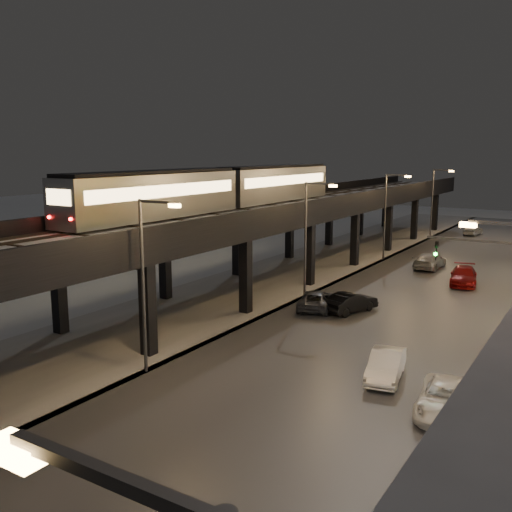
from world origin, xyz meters
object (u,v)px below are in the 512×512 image
Objects in this scene: subway_train at (224,188)px; car_far_white at (473,230)px; car_mid_silver at (316,300)px; car_onc_white at (463,276)px; car_onc_dark at (445,400)px; car_onc_silver at (386,366)px; car_near_white at (351,303)px; car_mid_dark at (430,261)px.

subway_train reaches higher than car_far_white.
car_onc_white reaches higher than car_mid_silver.
subway_train is 27.90m from car_onc_dark.
car_onc_silver reaches higher than car_mid_silver.
car_onc_white is (7.33, 13.54, 0.08)m from car_mid_silver.
car_mid_silver reaches higher than car_onc_dark.
car_onc_white is at bearing 92.89° from car_onc_dark.
subway_train is 21.73m from car_onc_white.
car_onc_dark is (9.65, -12.67, -0.05)m from car_near_white.
car_far_white is at bearing 73.92° from subway_train.
car_mid_dark reaches higher than car_far_white.
car_far_white is (-0.57, 43.93, 0.00)m from car_near_white.
car_onc_silver is at bearing -97.67° from car_onc_white.
car_mid_dark is 1.02× the size of car_onc_white.
car_onc_silver is 0.83× the size of car_onc_white.
car_near_white is (12.53, -2.43, -7.56)m from subway_train.
subway_train is 7.74× the size of car_near_white.
car_mid_silver is 17.19m from car_onc_dark.
car_onc_dark is at bearing -34.24° from subway_train.
car_mid_dark is 6.76m from car_onc_white.
car_mid_dark is at bearing -116.79° from car_mid_silver.
car_mid_silver is at bearing 92.69° from car_far_white.
car_far_white is 57.51m from car_onc_dark.
car_onc_silver is at bearing 113.81° from car_mid_silver.
car_onc_white is at bearing -92.28° from car_near_white.
car_mid_dark reaches higher than car_onc_silver.
car_mid_dark is 1.22× the size of car_onc_silver.
car_onc_dark is at bearing 117.24° from car_mid_silver.
car_onc_silver is at bearing -34.17° from subway_train.
subway_train is 23.83m from car_onc_silver.
subway_train is 12.95m from car_mid_silver.
car_far_white is at bearing 86.35° from car_onc_silver.
car_near_white is 1.01× the size of car_onc_silver.
car_onc_dark is (3.49, -2.41, -0.04)m from car_onc_silver.
car_mid_silver is at bearing -16.11° from subway_train.
car_onc_white is at bearing 130.50° from car_mid_dark.
car_mid_silver is at bearing 120.66° from car_onc_silver.
subway_train is at bearing 79.05° from car_far_white.
car_far_white is (-1.14, 25.64, -0.05)m from car_mid_dark.
subway_train reaches higher than car_mid_dark.
car_near_white reaches higher than car_onc_silver.
car_mid_silver is (-2.47, -0.47, -0.04)m from car_near_white.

